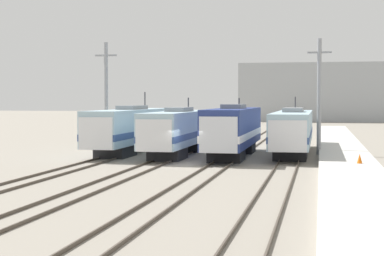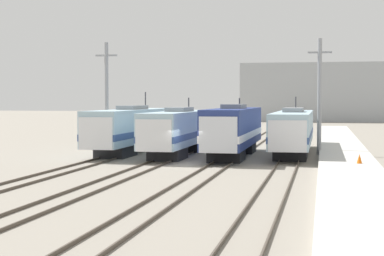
# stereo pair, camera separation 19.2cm
# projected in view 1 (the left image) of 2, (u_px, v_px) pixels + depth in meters

# --- Properties ---
(ground_plane) EXTENTS (400.00, 400.00, 0.00)m
(ground_plane) POSITION_uv_depth(u_px,v_px,m) (188.00, 165.00, 46.22)
(ground_plane) COLOR gray
(rail_pair_far_left) EXTENTS (1.51, 120.00, 0.15)m
(rail_pair_far_left) POSITION_uv_depth(u_px,v_px,m) (95.00, 162.00, 47.60)
(rail_pair_far_left) COLOR #4C4238
(rail_pair_far_left) RESTS_ON ground_plane
(rail_pair_center_left) EXTENTS (1.51, 120.00, 0.15)m
(rail_pair_center_left) POSITION_uv_depth(u_px,v_px,m) (156.00, 163.00, 46.68)
(rail_pair_center_left) COLOR #4C4238
(rail_pair_center_left) RESTS_ON ground_plane
(rail_pair_center_right) EXTENTS (1.51, 120.00, 0.15)m
(rail_pair_center_right) POSITION_uv_depth(u_px,v_px,m) (220.00, 164.00, 45.75)
(rail_pair_center_right) COLOR #4C4238
(rail_pair_center_right) RESTS_ON ground_plane
(rail_pair_far_right) EXTENTS (1.51, 120.00, 0.15)m
(rail_pair_far_right) POSITION_uv_depth(u_px,v_px,m) (287.00, 166.00, 44.83)
(rail_pair_far_right) COLOR #4C4238
(rail_pair_far_right) RESTS_ON ground_plane
(locomotive_far_left) EXTENTS (2.92, 19.14, 5.42)m
(locomotive_far_left) POSITION_uv_depth(u_px,v_px,m) (131.00, 128.00, 56.58)
(locomotive_far_left) COLOR #232326
(locomotive_far_left) RESTS_ON ground_plane
(locomotive_center_left) EXTENTS (2.95, 17.15, 4.86)m
(locomotive_center_left) POSITION_uv_depth(u_px,v_px,m) (178.00, 131.00, 53.71)
(locomotive_center_left) COLOR #232326
(locomotive_center_left) RESTS_ON ground_plane
(locomotive_center_right) EXTENTS (2.99, 16.29, 4.83)m
(locomotive_center_right) POSITION_uv_depth(u_px,v_px,m) (233.00, 130.00, 52.29)
(locomotive_center_right) COLOR black
(locomotive_center_right) RESTS_ON ground_plane
(locomotive_far_right) EXTENTS (3.03, 19.59, 4.96)m
(locomotive_far_right) POSITION_uv_depth(u_px,v_px,m) (293.00, 130.00, 54.60)
(locomotive_far_right) COLOR #232326
(locomotive_far_right) RESTS_ON ground_plane
(catenary_tower_left) EXTENTS (2.03, 0.36, 9.89)m
(catenary_tower_left) POSITION_uv_depth(u_px,v_px,m) (106.00, 95.00, 58.28)
(catenary_tower_left) COLOR gray
(catenary_tower_left) RESTS_ON ground_plane
(catenary_tower_right) EXTENTS (2.03, 0.36, 9.89)m
(catenary_tower_right) POSITION_uv_depth(u_px,v_px,m) (319.00, 95.00, 54.55)
(catenary_tower_right) COLOR gray
(catenary_tower_right) RESTS_ON ground_plane
(platform) EXTENTS (4.00, 120.00, 0.45)m
(platform) POSITION_uv_depth(u_px,v_px,m) (348.00, 165.00, 44.00)
(platform) COLOR beige
(platform) RESTS_ON ground_plane
(traffic_cone) EXTENTS (0.36, 0.36, 0.65)m
(traffic_cone) POSITION_uv_depth(u_px,v_px,m) (360.00, 159.00, 42.69)
(traffic_cone) COLOR orange
(traffic_cone) RESTS_ON platform
(depot_building) EXTENTS (42.54, 11.44, 12.29)m
(depot_building) POSITION_uv_depth(u_px,v_px,m) (341.00, 92.00, 135.44)
(depot_building) COLOR #9EA3A8
(depot_building) RESTS_ON ground_plane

